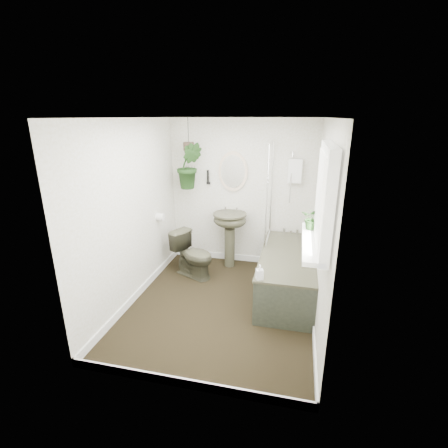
# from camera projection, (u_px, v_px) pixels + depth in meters

# --- Properties ---
(floor) EXTENTS (2.30, 2.80, 0.02)m
(floor) POSITION_uv_depth(u_px,v_px,m) (221.00, 305.00, 4.20)
(floor) COLOR black
(floor) RESTS_ON ground
(ceiling) EXTENTS (2.30, 2.80, 0.02)m
(ceiling) POSITION_uv_depth(u_px,v_px,m) (221.00, 117.00, 3.46)
(ceiling) COLOR white
(ceiling) RESTS_ON ground
(wall_back) EXTENTS (2.30, 0.02, 2.30)m
(wall_back) POSITION_uv_depth(u_px,v_px,m) (242.00, 194.00, 5.14)
(wall_back) COLOR white
(wall_back) RESTS_ON ground
(wall_front) EXTENTS (2.30, 0.02, 2.30)m
(wall_front) POSITION_uv_depth(u_px,v_px,m) (179.00, 273.00, 2.53)
(wall_front) COLOR white
(wall_front) RESTS_ON ground
(wall_left) EXTENTS (0.02, 2.80, 2.30)m
(wall_left) POSITION_uv_depth(u_px,v_px,m) (132.00, 214.00, 4.08)
(wall_left) COLOR white
(wall_left) RESTS_ON ground
(wall_right) EXTENTS (0.02, 2.80, 2.30)m
(wall_right) POSITION_uv_depth(u_px,v_px,m) (323.00, 227.00, 3.58)
(wall_right) COLOR white
(wall_right) RESTS_ON ground
(skirting) EXTENTS (2.30, 2.80, 0.10)m
(skirting) POSITION_uv_depth(u_px,v_px,m) (221.00, 301.00, 4.18)
(skirting) COLOR white
(skirting) RESTS_ON floor
(bathtub) EXTENTS (0.72, 1.72, 0.58)m
(bathtub) POSITION_uv_depth(u_px,v_px,m) (287.00, 273.00, 4.40)
(bathtub) COLOR #3D3D2C
(bathtub) RESTS_ON floor
(bath_screen) EXTENTS (0.04, 0.72, 1.40)m
(bath_screen) POSITION_uv_depth(u_px,v_px,m) (269.00, 193.00, 4.61)
(bath_screen) COLOR silver
(bath_screen) RESTS_ON bathtub
(shower_box) EXTENTS (0.20, 0.10, 0.35)m
(shower_box) POSITION_uv_depth(u_px,v_px,m) (295.00, 171.00, 4.77)
(shower_box) COLOR white
(shower_box) RESTS_ON wall_back
(oval_mirror) EXTENTS (0.46, 0.03, 0.62)m
(oval_mirror) POSITION_uv_depth(u_px,v_px,m) (233.00, 172.00, 5.02)
(oval_mirror) COLOR beige
(oval_mirror) RESTS_ON wall_back
(wall_sconce) EXTENTS (0.04, 0.04, 0.22)m
(wall_sconce) POSITION_uv_depth(u_px,v_px,m) (208.00, 177.00, 5.13)
(wall_sconce) COLOR black
(wall_sconce) RESTS_ON wall_back
(toilet_roll_holder) EXTENTS (0.11, 0.11, 0.11)m
(toilet_roll_holder) POSITION_uv_depth(u_px,v_px,m) (160.00, 217.00, 4.79)
(toilet_roll_holder) COLOR white
(toilet_roll_holder) RESTS_ON wall_left
(window_recess) EXTENTS (0.08, 1.00, 0.90)m
(window_recess) POSITION_uv_depth(u_px,v_px,m) (325.00, 197.00, 2.79)
(window_recess) COLOR white
(window_recess) RESTS_ON wall_right
(window_sill) EXTENTS (0.18, 1.00, 0.04)m
(window_sill) POSITION_uv_depth(u_px,v_px,m) (312.00, 242.00, 2.94)
(window_sill) COLOR white
(window_sill) RESTS_ON wall_right
(window_blinds) EXTENTS (0.01, 0.86, 0.76)m
(window_blinds) POSITION_uv_depth(u_px,v_px,m) (319.00, 197.00, 2.80)
(window_blinds) COLOR white
(window_blinds) RESTS_ON wall_right
(toilet) EXTENTS (0.77, 0.63, 0.68)m
(toilet) POSITION_uv_depth(u_px,v_px,m) (193.00, 255.00, 4.87)
(toilet) COLOR #3D3D2C
(toilet) RESTS_ON floor
(pedestal_sink) EXTENTS (0.61, 0.55, 0.89)m
(pedestal_sink) POSITION_uv_depth(u_px,v_px,m) (230.00, 240.00, 5.15)
(pedestal_sink) COLOR #3D3D2C
(pedestal_sink) RESTS_ON floor
(sill_plant) EXTENTS (0.26, 0.24, 0.22)m
(sill_plant) POSITION_uv_depth(u_px,v_px,m) (313.00, 219.00, 3.18)
(sill_plant) COLOR black
(sill_plant) RESTS_ON window_sill
(hanging_plant) EXTENTS (0.45, 0.40, 0.70)m
(hanging_plant) POSITION_uv_depth(u_px,v_px,m) (189.00, 166.00, 4.92)
(hanging_plant) COLOR black
(hanging_plant) RESTS_ON ceiling
(soap_bottle) EXTENTS (0.10, 0.10, 0.17)m
(soap_bottle) POSITION_uv_depth(u_px,v_px,m) (260.00, 272.00, 3.61)
(soap_bottle) COLOR black
(soap_bottle) RESTS_ON bathtub
(hanging_pot) EXTENTS (0.16, 0.16, 0.12)m
(hanging_pot) POSITION_uv_depth(u_px,v_px,m) (189.00, 146.00, 4.83)
(hanging_pot) COLOR #413226
(hanging_pot) RESTS_ON ceiling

